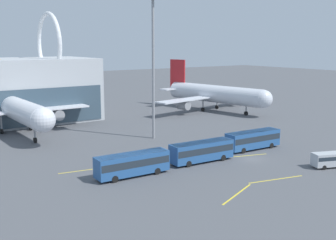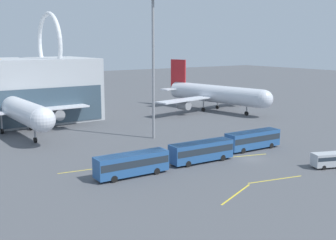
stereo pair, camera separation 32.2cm
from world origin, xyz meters
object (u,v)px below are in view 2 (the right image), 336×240
object	(u,v)px
airliner_at_gate_near	(16,108)
airliner_at_gate_far	(213,94)
shuttle_bus_2	(253,139)
floodlight_mast	(153,35)
service_van_foreground	(330,159)
shuttle_bus_0	(132,163)
shuttle_bus_1	(201,150)

from	to	relation	value
airliner_at_gate_near	airliner_at_gate_far	size ratio (longest dim) A/B	0.92
airliner_at_gate_near	shuttle_bus_2	world-z (taller)	airliner_at_gate_near
floodlight_mast	service_van_foreground	bearing A→B (deg)	-70.80
airliner_at_gate_far	floodlight_mast	size ratio (longest dim) A/B	1.42
airliner_at_gate_near	shuttle_bus_0	xyz separation A→B (m)	(5.18, -40.72, -3.35)
airliner_at_gate_near	airliner_at_gate_far	xyz separation A→B (m)	(54.92, -1.07, -0.43)
airliner_at_gate_far	floodlight_mast	bearing A→B (deg)	-68.39
airliner_at_gate_far	shuttle_bus_2	size ratio (longest dim) A/B	3.58
shuttle_bus_1	floodlight_mast	distance (m)	26.96
airliner_at_gate_near	shuttle_bus_1	size ratio (longest dim) A/B	3.28
airliner_at_gate_far	service_van_foreground	distance (m)	58.08
airliner_at_gate_far	shuttle_bus_1	distance (m)	54.14
floodlight_mast	shuttle_bus_0	bearing A→B (deg)	-130.22
shuttle_bus_0	service_van_foreground	xyz separation A→B (m)	(27.63, -13.95, -0.60)
airliner_at_gate_near	shuttle_bus_0	size ratio (longest dim) A/B	3.29
shuttle_bus_1	service_van_foreground	size ratio (longest dim) A/B	1.86
airliner_at_gate_far	shuttle_bus_2	xyz separation A→B (m)	(-23.65, -38.57, -2.91)
service_van_foreground	shuttle_bus_1	bearing A→B (deg)	-22.35
airliner_at_gate_near	shuttle_bus_0	bearing A→B (deg)	6.61
shuttle_bus_0	shuttle_bus_2	size ratio (longest dim) A/B	1.00
airliner_at_gate_near	shuttle_bus_1	xyz separation A→B (m)	(18.22, -40.78, -3.35)
airliner_at_gate_far	floodlight_mast	distance (m)	42.45
airliner_at_gate_far	service_van_foreground	world-z (taller)	airliner_at_gate_far
airliner_at_gate_near	floodlight_mast	bearing A→B (deg)	43.93
airliner_at_gate_far	service_van_foreground	size ratio (longest dim) A/B	6.63
airliner_at_gate_far	shuttle_bus_1	bearing A→B (deg)	-52.60
airliner_at_gate_far	shuttle_bus_2	bearing A→B (deg)	-41.37
service_van_foreground	floodlight_mast	world-z (taller)	floodlight_mast
shuttle_bus_2	floodlight_mast	distance (m)	27.82
shuttle_bus_1	service_van_foreground	distance (m)	20.15
shuttle_bus_0	service_van_foreground	world-z (taller)	shuttle_bus_0
airliner_at_gate_near	service_van_foreground	bearing A→B (deg)	30.33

